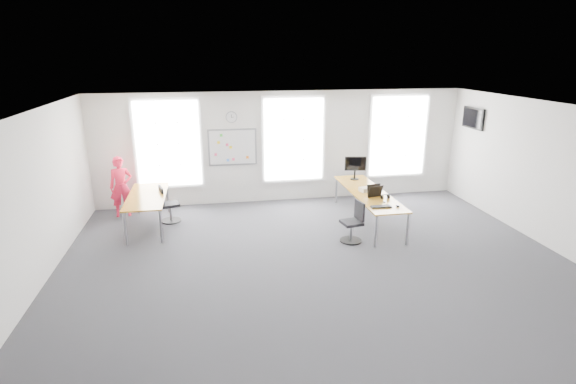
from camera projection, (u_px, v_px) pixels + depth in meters
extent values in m
plane|color=#252529|center=(316.00, 262.00, 8.87)|extent=(10.00, 10.00, 0.00)
plane|color=white|center=(319.00, 109.00, 7.98)|extent=(10.00, 10.00, 0.00)
plane|color=silver|center=(282.00, 147.00, 12.18)|extent=(10.00, 0.00, 10.00)
plane|color=silver|center=(410.00, 300.00, 4.67)|extent=(10.00, 0.00, 10.00)
plane|color=silver|center=(30.00, 205.00, 7.57)|extent=(0.00, 10.00, 10.00)
plane|color=silver|center=(553.00, 177.00, 9.27)|extent=(0.00, 10.00, 10.00)
cube|color=silver|center=(168.00, 144.00, 11.58)|extent=(1.60, 0.06, 2.20)
cube|color=silver|center=(294.00, 140.00, 12.14)|extent=(1.60, 0.06, 2.20)
cube|color=silver|center=(398.00, 136.00, 12.65)|extent=(1.60, 0.06, 2.20)
cube|color=#B88836|center=(368.00, 193.00, 10.78)|extent=(0.83, 3.10, 0.03)
cylinder|color=gray|center=(376.00, 231.00, 9.44)|extent=(0.05, 0.05, 0.72)
cylinder|color=gray|center=(407.00, 229.00, 9.56)|extent=(0.05, 0.05, 0.72)
cylinder|color=gray|center=(336.00, 190.00, 12.23)|extent=(0.05, 0.05, 0.72)
cylinder|color=gray|center=(361.00, 189.00, 12.35)|extent=(0.05, 0.05, 0.72)
cube|color=#B88836|center=(147.00, 196.00, 10.43)|extent=(0.86, 2.14, 0.03)
cylinder|color=gray|center=(125.00, 229.00, 9.54)|extent=(0.05, 0.05, 0.75)
cylinder|color=gray|center=(161.00, 226.00, 9.66)|extent=(0.05, 0.05, 0.75)
cylinder|color=gray|center=(138.00, 199.00, 11.44)|extent=(0.05, 0.05, 0.75)
cylinder|color=gray|center=(168.00, 198.00, 11.56)|extent=(0.05, 0.05, 0.75)
cylinder|color=black|center=(351.00, 240.00, 9.84)|extent=(0.48, 0.48, 0.03)
cylinder|color=gray|center=(351.00, 232.00, 9.78)|extent=(0.06, 0.06, 0.39)
cube|color=black|center=(352.00, 223.00, 9.72)|extent=(0.47, 0.47, 0.06)
cube|color=black|center=(360.00, 210.00, 9.70)|extent=(0.11, 0.39, 0.41)
cylinder|color=black|center=(171.00, 221.00, 11.01)|extent=(0.48, 0.48, 0.03)
cylinder|color=gray|center=(171.00, 213.00, 10.95)|extent=(0.06, 0.06, 0.39)
cube|color=black|center=(170.00, 204.00, 10.88)|extent=(0.50, 0.50, 0.06)
cube|color=black|center=(161.00, 195.00, 10.73)|extent=(0.15, 0.39, 0.42)
imported|color=red|center=(121.00, 187.00, 11.17)|extent=(0.61, 0.45, 1.52)
cube|color=silver|center=(233.00, 147.00, 11.91)|extent=(1.20, 0.03, 0.90)
cylinder|color=gray|center=(231.00, 117.00, 11.67)|extent=(0.30, 0.04, 0.30)
cube|color=black|center=(473.00, 118.00, 11.84)|extent=(0.06, 0.90, 0.55)
cube|color=black|center=(381.00, 207.00, 9.71)|extent=(0.45, 0.17, 0.02)
ellipsoid|color=black|center=(398.00, 206.00, 9.73)|extent=(0.08, 0.12, 0.04)
cylinder|color=black|center=(384.00, 202.00, 10.04)|extent=(0.07, 0.07, 0.01)
cylinder|color=black|center=(382.00, 197.00, 10.24)|extent=(0.04, 0.10, 0.10)
cylinder|color=black|center=(388.00, 197.00, 10.27)|extent=(0.04, 0.10, 0.10)
cylinder|color=gold|center=(382.00, 197.00, 10.24)|extent=(0.01, 0.11, 0.11)
cube|color=black|center=(385.00, 195.00, 10.24)|extent=(0.18, 0.02, 0.02)
cube|color=black|center=(374.00, 190.00, 10.41)|extent=(0.37, 0.16, 0.29)
cube|color=orange|center=(375.00, 192.00, 10.33)|extent=(0.35, 0.17, 0.26)
cube|color=black|center=(376.00, 192.00, 10.31)|extent=(0.37, 0.18, 0.28)
cube|color=beige|center=(366.00, 189.00, 10.81)|extent=(0.34, 0.29, 0.10)
cylinder|color=black|center=(354.00, 179.00, 11.85)|extent=(0.23, 0.23, 0.02)
cylinder|color=black|center=(355.00, 175.00, 11.81)|extent=(0.05, 0.05, 0.23)
cube|color=black|center=(355.00, 164.00, 11.71)|extent=(0.55, 0.13, 0.37)
cube|color=black|center=(356.00, 164.00, 11.69)|extent=(0.51, 0.09, 0.33)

